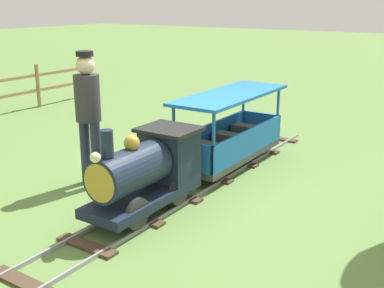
{
  "coord_description": "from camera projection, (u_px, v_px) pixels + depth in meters",
  "views": [
    {
      "loc": [
        -3.0,
        4.63,
        2.18
      ],
      "look_at": [
        0.0,
        0.09,
        0.55
      ],
      "focal_mm": 45.22,
      "sensor_mm": 36.0,
      "label": 1
    }
  ],
  "objects": [
    {
      "name": "conductor_person",
      "position": [
        88.0,
        108.0,
        5.69
      ],
      "size": [
        0.3,
        0.3,
        1.62
      ],
      "color": "#282D47",
      "rests_on": "ground_plane"
    },
    {
      "name": "ground_plane",
      "position": [
        196.0,
        185.0,
        5.91
      ],
      "size": [
        60.0,
        60.0,
        0.0
      ],
      "primitive_type": "plane",
      "color": "#608442"
    },
    {
      "name": "passenger_car",
      "position": [
        230.0,
        136.0,
        6.46
      ],
      "size": [
        0.72,
        2.0,
        0.97
      ],
      "color": "#3F3F3F",
      "rests_on": "ground_plane"
    },
    {
      "name": "track",
      "position": [
        193.0,
        186.0,
        5.86
      ],
      "size": [
        0.66,
        5.7,
        0.04
      ],
      "color": "gray",
      "rests_on": "ground_plane"
    },
    {
      "name": "locomotive",
      "position": [
        147.0,
        169.0,
        5.02
      ],
      "size": [
        0.62,
        1.45,
        1.0
      ],
      "color": "#192338",
      "rests_on": "ground_plane"
    }
  ]
}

